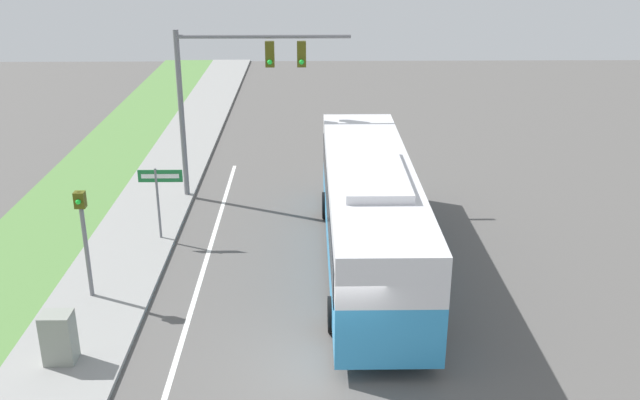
{
  "coord_description": "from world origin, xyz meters",
  "views": [
    {
      "loc": [
        -0.39,
        -14.14,
        9.73
      ],
      "look_at": [
        -0.06,
        6.42,
        1.74
      ],
      "focal_mm": 40.0,
      "sensor_mm": 36.0,
      "label": 1
    }
  ],
  "objects_px": {
    "signal_gantry": "(232,80)",
    "utility_cabinet": "(59,338)",
    "bus": "(369,208)",
    "street_sign": "(159,190)",
    "pedestrian_signal": "(84,228)"
  },
  "relations": [
    {
      "from": "signal_gantry",
      "to": "utility_cabinet",
      "type": "distance_m",
      "value": 12.1
    },
    {
      "from": "bus",
      "to": "utility_cabinet",
      "type": "height_order",
      "value": "bus"
    },
    {
      "from": "utility_cabinet",
      "to": "street_sign",
      "type": "bearing_deg",
      "value": 81.6
    },
    {
      "from": "pedestrian_signal",
      "to": "bus",
      "type": "bearing_deg",
      "value": 14.36
    },
    {
      "from": "street_sign",
      "to": "utility_cabinet",
      "type": "bearing_deg",
      "value": -98.4
    },
    {
      "from": "signal_gantry",
      "to": "street_sign",
      "type": "relative_size",
      "value": 2.51
    },
    {
      "from": "signal_gantry",
      "to": "street_sign",
      "type": "bearing_deg",
      "value": -116.98
    },
    {
      "from": "street_sign",
      "to": "utility_cabinet",
      "type": "xyz_separation_m",
      "value": [
        -1.04,
        -7.07,
        -1.04
      ]
    },
    {
      "from": "bus",
      "to": "utility_cabinet",
      "type": "distance_m",
      "value": 9.29
    },
    {
      "from": "pedestrian_signal",
      "to": "utility_cabinet",
      "type": "height_order",
      "value": "pedestrian_signal"
    },
    {
      "from": "pedestrian_signal",
      "to": "street_sign",
      "type": "relative_size",
      "value": 1.27
    },
    {
      "from": "street_sign",
      "to": "utility_cabinet",
      "type": "distance_m",
      "value": 7.22
    },
    {
      "from": "utility_cabinet",
      "to": "pedestrian_signal",
      "type": "bearing_deg",
      "value": 93.47
    },
    {
      "from": "bus",
      "to": "street_sign",
      "type": "bearing_deg",
      "value": 164.08
    },
    {
      "from": "bus",
      "to": "signal_gantry",
      "type": "bearing_deg",
      "value": 127.55
    }
  ]
}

